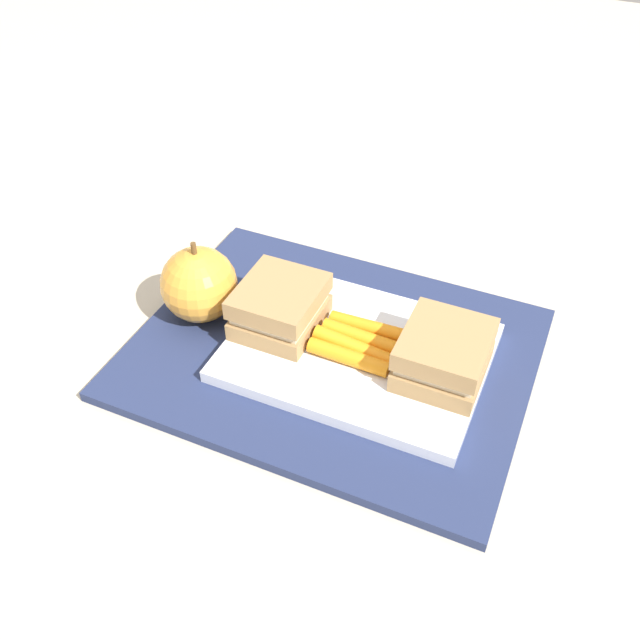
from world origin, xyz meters
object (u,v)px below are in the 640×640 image
(food_tray, at_px, (358,352))
(apple, at_px, (199,284))
(carrot_sticks_bundle, at_px, (358,342))
(sandwich_half_left, at_px, (444,355))
(sandwich_half_right, at_px, (280,307))

(food_tray, xyz_separation_m, apple, (0.16, 0.01, 0.03))
(carrot_sticks_bundle, bearing_deg, sandwich_half_left, 179.96)
(food_tray, bearing_deg, sandwich_half_right, 0.00)
(food_tray, relative_size, carrot_sticks_bundle, 2.90)
(food_tray, distance_m, sandwich_half_right, 0.08)
(sandwich_half_right, bearing_deg, sandwich_half_left, 180.00)
(food_tray, xyz_separation_m, sandwich_half_right, (0.08, 0.00, 0.03))
(sandwich_half_left, bearing_deg, apple, 1.21)
(food_tray, relative_size, sandwich_half_left, 2.88)
(apple, bearing_deg, sandwich_half_left, -178.79)
(sandwich_half_left, xyz_separation_m, carrot_sticks_bundle, (0.08, -0.00, -0.01))
(food_tray, height_order, carrot_sticks_bundle, carrot_sticks_bundle)
(sandwich_half_left, bearing_deg, carrot_sticks_bundle, -0.04)
(food_tray, relative_size, apple, 2.72)
(carrot_sticks_bundle, bearing_deg, apple, 1.81)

